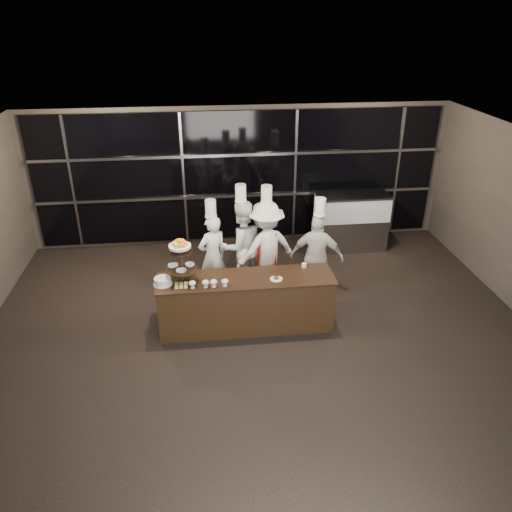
{
  "coord_description": "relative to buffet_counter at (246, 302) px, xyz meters",
  "views": [
    {
      "loc": [
        -0.85,
        -5.38,
        4.8
      ],
      "look_at": [
        -0.01,
        1.83,
        1.15
      ],
      "focal_mm": 35.0,
      "sensor_mm": 36.0,
      "label": 1
    }
  ],
  "objects": [
    {
      "name": "chef_d",
      "position": [
        1.35,
        0.83,
        0.36
      ],
      "size": [
        1.02,
        0.67,
        1.91
      ],
      "color": "silver",
      "rests_on": "ground"
    },
    {
      "name": "small_plate",
      "position": [
        0.48,
        -0.1,
        0.47
      ],
      "size": [
        0.2,
        0.2,
        0.05
      ],
      "color": "white",
      "rests_on": "buffet_counter"
    },
    {
      "name": "chef_b",
      "position": [
        0.05,
        1.29,
        0.42
      ],
      "size": [
        1.01,
        0.89,
        2.04
      ],
      "color": "white",
      "rests_on": "ground"
    },
    {
      "name": "chef_a",
      "position": [
        -0.49,
        1.13,
        0.34
      ],
      "size": [
        0.67,
        0.59,
        1.84
      ],
      "color": "white",
      "rests_on": "ground"
    },
    {
      "name": "buffet_counter",
      "position": [
        0.0,
        0.0,
        0.0
      ],
      "size": [
        2.84,
        0.74,
        0.92
      ],
      "color": "black",
      "rests_on": "ground"
    },
    {
      "name": "layer_cake",
      "position": [
        -1.3,
        -0.05,
        0.51
      ],
      "size": [
        0.3,
        0.3,
        0.11
      ],
      "color": "white",
      "rests_on": "buffet_counter"
    },
    {
      "name": "window_wall",
      "position": [
        0.21,
        3.4,
        1.04
      ],
      "size": [
        8.6,
        0.1,
        2.8
      ],
      "color": "black",
      "rests_on": "ground"
    },
    {
      "name": "compotes",
      "position": [
        -0.59,
        -0.22,
        0.54
      ],
      "size": [
        0.61,
        0.11,
        0.12
      ],
      "color": "silver",
      "rests_on": "buffet_counter"
    },
    {
      "name": "display_case",
      "position": [
        2.55,
        2.77,
        0.22
      ],
      "size": [
        1.53,
        0.67,
        1.24
      ],
      "color": "#A5A5AA",
      "rests_on": "ground"
    },
    {
      "name": "chef_cup",
      "position": [
        1.0,
        0.25,
        0.49
      ],
      "size": [
        0.08,
        0.08,
        0.07
      ],
      "primitive_type": "cylinder",
      "color": "white",
      "rests_on": "buffet_counter"
    },
    {
      "name": "pastry_squares",
      "position": [
        -1.02,
        -0.17,
        0.48
      ],
      "size": [
        0.2,
        0.13,
        0.05
      ],
      "color": "#FBEA7A",
      "rests_on": "buffet_counter"
    },
    {
      "name": "chef_c",
      "position": [
        0.48,
        1.12,
        0.42
      ],
      "size": [
        1.3,
        1.02,
        2.06
      ],
      "color": "white",
      "rests_on": "ground"
    },
    {
      "name": "room",
      "position": [
        0.21,
        -1.53,
        1.03
      ],
      "size": [
        10.0,
        10.0,
        10.0
      ],
      "color": "black",
      "rests_on": "ground"
    },
    {
      "name": "display_stand",
      "position": [
        -1.0,
        -0.0,
        0.87
      ],
      "size": [
        0.48,
        0.48,
        0.74
      ],
      "color": "black",
      "rests_on": "buffet_counter"
    }
  ]
}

